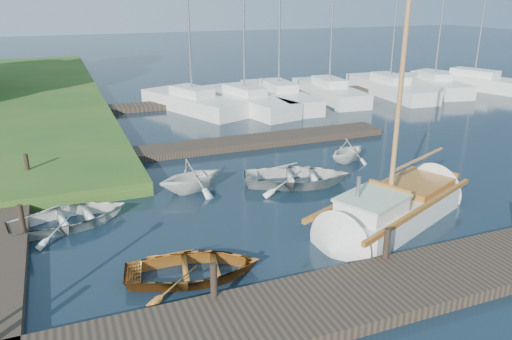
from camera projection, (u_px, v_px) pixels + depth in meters
name	position (u px, v px, depth m)	size (l,w,h in m)	color
ground	(256.00, 204.00, 16.49)	(160.00, 160.00, 0.00)	black
near_dock	(356.00, 296.00, 11.19)	(18.00, 2.20, 0.30)	black
far_dock	(244.00, 142.00, 22.83)	(14.00, 1.60, 0.30)	black
pontoon	(304.00, 94.00, 33.96)	(30.00, 1.60, 0.30)	black
mooring_post_1	(214.00, 280.00, 10.83)	(0.16, 0.16, 0.80)	black
mooring_post_2	(387.00, 243.00, 12.41)	(0.16, 0.16, 0.80)	black
mooring_post_4	(22.00, 218.00, 13.79)	(0.16, 0.16, 0.80)	black
mooring_post_5	(27.00, 164.00, 18.17)	(0.16, 0.16, 0.80)	black
sailboat	(395.00, 210.00, 15.20)	(7.33, 4.69, 9.83)	silver
dinghy	(194.00, 265.00, 12.13)	(2.36, 3.30, 0.68)	#92581C
tender_a	(69.00, 215.00, 14.86)	(2.43, 3.41, 0.71)	silver
tender_b	(192.00, 174.00, 17.40)	(2.10, 2.43, 1.28)	silver
tender_c	(297.00, 174.00, 18.10)	(2.73, 3.82, 0.79)	silver
tender_d	(348.00, 149.00, 20.59)	(1.78, 2.06, 1.09)	silver
marina_boat_1	(192.00, 101.00, 29.65)	(4.90, 7.95, 10.82)	silver
marina_boat_2	(244.00, 100.00, 30.01)	(4.05, 8.49, 11.27)	silver
marina_boat_3	(279.00, 94.00, 31.54)	(2.53, 8.79, 12.92)	silver
marina_boat_4	(329.00, 90.00, 32.85)	(2.77, 7.75, 11.58)	silver
marina_boat_5	(389.00, 87.00, 34.31)	(2.83, 8.71, 10.03)	silver
marina_boat_6	(434.00, 84.00, 35.34)	(3.48, 7.16, 11.19)	silver
marina_boat_7	(474.00, 81.00, 36.60)	(5.05, 9.42, 12.95)	silver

